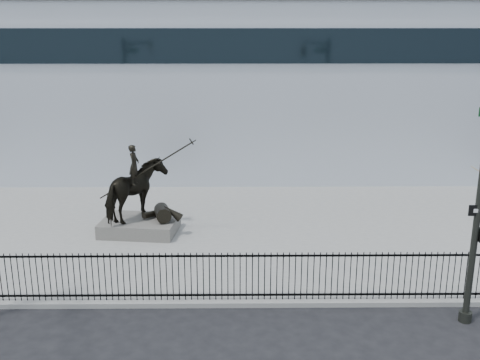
{
  "coord_description": "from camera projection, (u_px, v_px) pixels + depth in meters",
  "views": [
    {
      "loc": [
        0.56,
        -13.8,
        8.12
      ],
      "look_at": [
        0.74,
        6.0,
        2.49
      ],
      "focal_mm": 42.0,
      "sensor_mm": 36.0,
      "label": 1
    }
  ],
  "objects": [
    {
      "name": "statue_plinth",
      "position": [
        140.0,
        226.0,
        21.87
      ],
      "size": [
        3.07,
        2.29,
        0.54
      ],
      "primitive_type": "cube",
      "rotation": [
        0.0,
        0.0,
        -0.12
      ],
      "color": "#53514C",
      "rests_on": "plaza"
    },
    {
      "name": "building",
      "position": [
        225.0,
        84.0,
        33.5
      ],
      "size": [
        44.0,
        14.0,
        9.0
      ],
      "primitive_type": "cube",
      "color": "silver",
      "rests_on": "ground"
    },
    {
      "name": "equestrian_statue",
      "position": [
        139.0,
        192.0,
        21.49
      ],
      "size": [
        3.66,
        2.48,
        3.11
      ],
      "rotation": [
        0.0,
        0.0,
        -0.12
      ],
      "color": "black",
      "rests_on": "statue_plinth"
    },
    {
      "name": "ground",
      "position": [
        215.0,
        326.0,
        15.49
      ],
      "size": [
        120.0,
        120.0,
        0.0
      ],
      "primitive_type": "plane",
      "color": "black",
      "rests_on": "ground"
    },
    {
      "name": "plaza",
      "position": [
        221.0,
        232.0,
        22.2
      ],
      "size": [
        30.0,
        12.0,
        0.15
      ],
      "primitive_type": "cube",
      "color": "gray",
      "rests_on": "ground"
    },
    {
      "name": "picket_fence",
      "position": [
        216.0,
        276.0,
        16.45
      ],
      "size": [
        22.1,
        0.1,
        1.5
      ],
      "color": "black",
      "rests_on": "plaza"
    }
  ]
}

